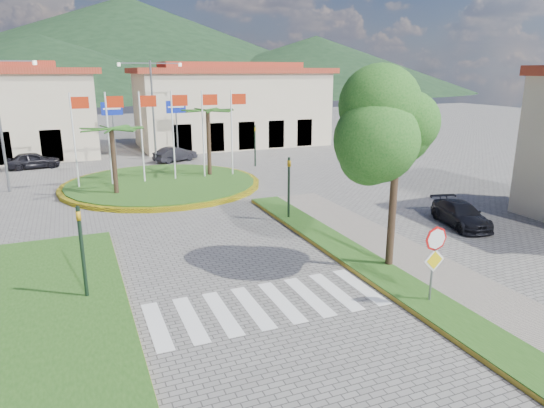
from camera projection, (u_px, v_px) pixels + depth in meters
name	position (u px, v px, depth m)	size (l,w,h in m)	color
ground	(324.00, 375.00, 11.94)	(160.00, 160.00, 0.00)	slate
sidewalk_right	(456.00, 296.00, 15.92)	(4.00, 28.00, 0.15)	gray
verge_right	(426.00, 303.00, 15.47)	(1.60, 28.00, 0.18)	#204B15
median_left	(43.00, 312.00, 14.85)	(5.00, 14.00, 0.18)	#204B15
crosswalk	(264.00, 305.00, 15.50)	(8.00, 3.00, 0.01)	silver
roundabout_island	(162.00, 183.00, 31.48)	(12.70, 12.70, 6.00)	yellow
stop_sign	(434.00, 253.00, 15.03)	(0.80, 0.11, 2.65)	slate
deciduous_tree	(398.00, 131.00, 17.05)	(3.60, 3.60, 6.80)	black
traffic_light_left	(82.00, 245.00, 15.29)	(0.15, 0.18, 3.20)	black
traffic_light_right	(289.00, 183.00, 23.77)	(0.15, 0.18, 3.20)	black
traffic_light_far	(255.00, 142.00, 37.53)	(0.18, 0.15, 3.20)	black
direction_sign_west	(113.00, 120.00, 37.83)	(1.60, 0.14, 5.20)	slate
direction_sign_east	(176.00, 118.00, 39.68)	(1.60, 0.14, 5.20)	slate
street_lamp_centre	(153.00, 107.00, 37.82)	(4.80, 0.16, 8.00)	slate
building_right	(231.00, 105.00, 48.43)	(19.08, 9.54, 8.05)	beige
hill_far_mid	(128.00, 46.00, 155.94)	(180.00, 180.00, 30.00)	black
hill_far_east	(316.00, 65.00, 155.64)	(120.00, 120.00, 18.00)	black
hill_near_back	(42.00, 68.00, 121.84)	(110.00, 110.00, 16.00)	black
white_van	(30.00, 154.00, 40.33)	(1.77, 3.84, 1.07)	white
car_dark_a	(33.00, 160.00, 37.01)	(1.51, 3.76, 1.28)	black
car_dark_b	(175.00, 154.00, 39.95)	(1.27, 3.64, 1.20)	black
car_side_right	(461.00, 214.00, 23.33)	(1.58, 3.88, 1.13)	black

